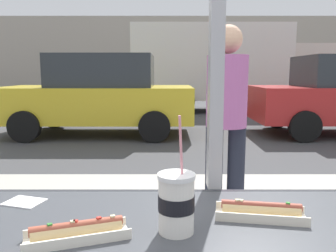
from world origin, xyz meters
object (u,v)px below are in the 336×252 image
Objects in this scene: soda_cup_right at (177,202)px; box_truck at (229,65)px; hotdog_tray_near at (78,231)px; hotdog_tray_far at (261,211)px; pedestrian at (227,115)px; parked_car_yellow at (100,95)px.

soda_cup_right is 0.04× the size of box_truck.
hotdog_tray_near is 1.02× the size of hotdog_tray_far.
pedestrian is (0.19, 1.74, 0.07)m from hotdog_tray_far.
hotdog_tray_near is 0.04× the size of box_truck.
parked_car_yellow is 5.40m from pedestrian.
hotdog_tray_far is 0.17× the size of pedestrian.
hotdog_tray_far is 0.07× the size of parked_car_yellow.
hotdog_tray_near is 12.03m from box_truck.
hotdog_tray_far is at bearing -75.01° from parked_car_yellow.
box_truck reaches higher than soda_cup_right.
pedestrian is at bearing 76.44° from soda_cup_right.
hotdog_tray_far is 1.75m from pedestrian.
parked_car_yellow is at bearing -127.32° from box_truck.
hotdog_tray_near and hotdog_tray_far have the same top height.
pedestrian is (0.44, 1.83, 0.01)m from soda_cup_right.
pedestrian is at bearing -99.85° from box_truck.
soda_cup_right is 11.93m from box_truck.
hotdog_tray_near is 0.17× the size of pedestrian.
pedestrian is at bearing 69.57° from hotdog_tray_near.
hotdog_tray_far is (0.51, 0.13, -0.00)m from hotdog_tray_near.
hotdog_tray_far is 11.80m from box_truck.
hotdog_tray_near is at bearing -101.60° from box_truck.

